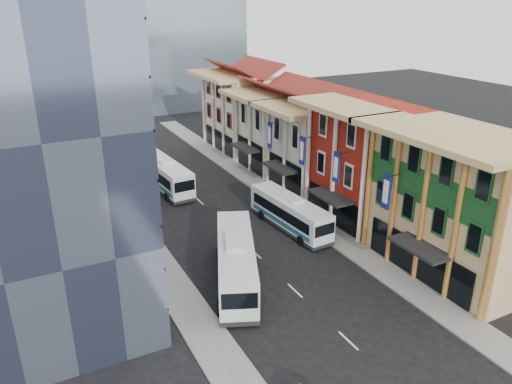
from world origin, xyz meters
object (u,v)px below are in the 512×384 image
bus_right (290,212)px  bus_left_far (165,174)px  office_tower (23,100)px  bus_left_near (236,261)px  shophouse_tan (460,204)px

bus_right → bus_left_far: bearing=111.0°
office_tower → bus_left_near: (13.34, -7.71, -12.97)m
bus_left_far → bus_right: bus_left_far is taller
office_tower → bus_left_far: size_ratio=2.49×
bus_left_near → bus_left_far: bus_left_near is taller
bus_right → office_tower: bearing=173.4°
bus_left_near → bus_left_far: bearing=109.5°
office_tower → bus_left_near: size_ratio=2.37×
shophouse_tan → bus_left_far: (-16.27, 29.57, -4.07)m
shophouse_tan → bus_left_near: size_ratio=1.11×
shophouse_tan → bus_left_near: shophouse_tan is taller
bus_left_near → bus_right: size_ratio=1.14×
shophouse_tan → office_tower: size_ratio=0.47×
bus_left_near → bus_right: bus_left_near is taller
bus_left_near → bus_left_far: (1.39, 23.27, -0.10)m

